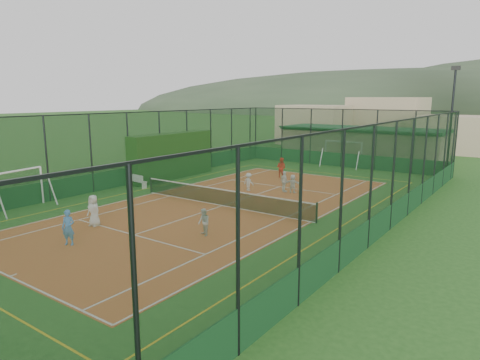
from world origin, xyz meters
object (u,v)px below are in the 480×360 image
object	(u,v)px
futsal_goal_far	(343,154)
child_far_left	(249,182)
futsal_goal_near	(17,190)
child_far_back	(293,184)
child_near_mid	(68,228)
floodlight_ne	(451,123)
child_near_left	(94,211)
coach	(281,168)
white_bench	(138,180)
clubhouse	(361,144)
child_near_right	(204,222)
child_far_right	(284,181)

from	to	relation	value
futsal_goal_far	child_far_left	distance (m)	13.09
futsal_goal_near	child_far_back	distance (m)	16.01
futsal_goal_far	child_near_mid	world-z (taller)	futsal_goal_far
floodlight_ne	child_near_left	world-z (taller)	floodlight_ne
floodlight_ne	coach	xyz separation A→B (m)	(-10.24, -7.20, -3.35)
floodlight_ne	coach	bearing A→B (deg)	-144.89
floodlight_ne	child_far_left	bearing A→B (deg)	-127.61
futsal_goal_far	child_near_mid	bearing A→B (deg)	-93.90
white_bench	child_near_mid	xyz separation A→B (m)	(6.60, -9.48, 0.29)
futsal_goal_far	clubhouse	bearing A→B (deg)	90.23
child_far_back	coach	xyz separation A→B (m)	(-3.23, 4.11, 0.18)
child_near_mid	clubhouse	bearing A→B (deg)	60.59
child_near_left	floodlight_ne	bearing A→B (deg)	60.19
floodlight_ne	child_near_right	xyz separation A→B (m)	(-6.04, -21.24, -3.51)
child_far_right	futsal_goal_far	bearing A→B (deg)	-54.32
child_near_mid	white_bench	bearing A→B (deg)	97.68
child_near_left	child_far_back	xyz separation A→B (m)	(4.22, 11.85, -0.16)
clubhouse	child_near_mid	xyz separation A→B (m)	(-1.20, -30.82, -0.82)
child_near_left	coach	distance (m)	15.99
child_near_right	child_far_left	world-z (taller)	child_near_right
child_near_right	coach	size ratio (longest dim) A/B	0.80
floodlight_ne	clubhouse	distance (m)	10.47
child_near_right	child_far_right	distance (m)	9.93
coach	white_bench	bearing A→B (deg)	54.49
futsal_goal_far	white_bench	bearing A→B (deg)	-116.66
clubhouse	futsal_goal_far	world-z (taller)	clubhouse
futsal_goal_near	child_near_left	xyz separation A→B (m)	(5.97, 0.49, -0.30)
child_near_mid	child_far_right	bearing A→B (deg)	53.76
clubhouse	futsal_goal_far	size ratio (longest dim) A/B	4.46
floodlight_ne	child_far_right	xyz separation A→B (m)	(-7.57, -11.43, -3.44)
coach	child_far_left	bearing A→B (deg)	96.33
futsal_goal_far	child_near_left	bearing A→B (deg)	-97.60
child_near_left	futsal_goal_far	bearing A→B (deg)	79.47
futsal_goal_far	child_near_left	xyz separation A→B (m)	(-2.73, -23.70, -0.34)
clubhouse	child_far_left	world-z (taller)	clubhouse
futsal_goal_far	child_far_left	bearing A→B (deg)	-95.98
futsal_goal_far	child_near_left	size ratio (longest dim) A/B	2.27
clubhouse	child_near_left	distance (m)	28.69
clubhouse	child_near_left	bearing A→B (deg)	-95.25
coach	child_near_right	bearing A→B (deg)	106.35
clubhouse	child_near_mid	size ratio (longest dim) A/B	10.21
futsal_goal_far	child_near_right	bearing A→B (deg)	-84.58
child_near_mid	child_near_right	xyz separation A→B (m)	(3.76, 4.17, -0.14)
futsal_goal_far	child_far_back	size ratio (longest dim) A/B	2.91
floodlight_ne	child_near_right	bearing A→B (deg)	-105.86
clubhouse	coach	xyz separation A→B (m)	(-1.64, -12.60, -0.80)
child_near_mid	child_far_back	size ratio (longest dim) A/B	1.27
white_bench	child_far_left	world-z (taller)	child_far_left
child_far_left	child_far_right	xyz separation A→B (m)	(2.06, 1.07, 0.09)
child_far_back	futsal_goal_near	bearing A→B (deg)	48.57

